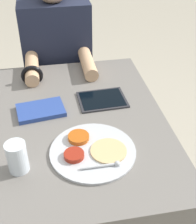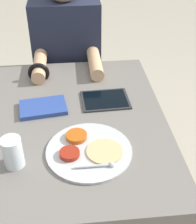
{
  "view_description": "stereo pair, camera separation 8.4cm",
  "coord_description": "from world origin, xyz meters",
  "px_view_note": "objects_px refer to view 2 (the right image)",
  "views": [
    {
      "loc": [
        -0.02,
        -1.06,
        1.59
      ],
      "look_at": [
        0.17,
        -0.05,
        0.84
      ],
      "focal_mm": 50.0,
      "sensor_mm": 36.0,
      "label": 1
    },
    {
      "loc": [
        0.07,
        -1.07,
        1.59
      ],
      "look_at": [
        0.17,
        -0.05,
        0.84
      ],
      "focal_mm": 50.0,
      "sensor_mm": 36.0,
      "label": 2
    }
  ],
  "objects_px": {
    "drinking_glass": "(13,152)",
    "tablet_device": "(105,100)",
    "person_diner": "(69,80)",
    "red_notebook": "(43,108)",
    "thali_tray": "(88,150)"
  },
  "relations": [
    {
      "from": "drinking_glass",
      "to": "tablet_device",
      "type": "bearing_deg",
      "value": 45.26
    },
    {
      "from": "red_notebook",
      "to": "person_diner",
      "type": "distance_m",
      "value": 0.63
    },
    {
      "from": "red_notebook",
      "to": "drinking_glass",
      "type": "height_order",
      "value": "drinking_glass"
    },
    {
      "from": "person_diner",
      "to": "drinking_glass",
      "type": "bearing_deg",
      "value": -102.46
    },
    {
      "from": "thali_tray",
      "to": "tablet_device",
      "type": "height_order",
      "value": "thali_tray"
    },
    {
      "from": "thali_tray",
      "to": "person_diner",
      "type": "xyz_separation_m",
      "value": [
        -0.06,
        0.87,
        -0.2
      ]
    },
    {
      "from": "person_diner",
      "to": "drinking_glass",
      "type": "relative_size",
      "value": 10.69
    },
    {
      "from": "tablet_device",
      "to": "drinking_glass",
      "type": "bearing_deg",
      "value": -134.74
    },
    {
      "from": "tablet_device",
      "to": "drinking_glass",
      "type": "height_order",
      "value": "drinking_glass"
    },
    {
      "from": "thali_tray",
      "to": "tablet_device",
      "type": "bearing_deg",
      "value": 72.56
    },
    {
      "from": "red_notebook",
      "to": "tablet_device",
      "type": "xyz_separation_m",
      "value": [
        0.28,
        0.04,
        -0.0
      ]
    },
    {
      "from": "red_notebook",
      "to": "thali_tray",
      "type": "bearing_deg",
      "value": -58.42
    },
    {
      "from": "person_diner",
      "to": "drinking_glass",
      "type": "height_order",
      "value": "person_diner"
    },
    {
      "from": "red_notebook",
      "to": "tablet_device",
      "type": "height_order",
      "value": "red_notebook"
    },
    {
      "from": "red_notebook",
      "to": "person_diner",
      "type": "xyz_separation_m",
      "value": [
        0.12,
        0.58,
        -0.2
      ]
    }
  ]
}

